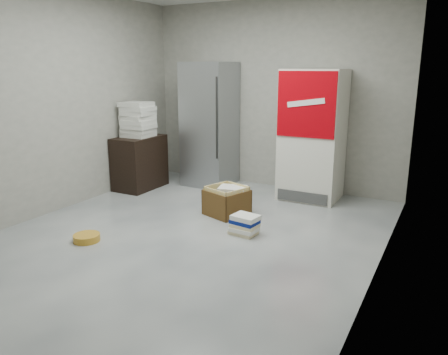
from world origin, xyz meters
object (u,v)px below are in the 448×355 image
coke_cooler (312,135)px  phonebook_stack_main (233,200)px  cardboard_box (227,203)px  steel_fridge (210,125)px  wood_shelf (140,162)px

coke_cooler → phonebook_stack_main: size_ratio=4.38×
coke_cooler → cardboard_box: (-0.70, -1.22, -0.75)m
steel_fridge → cardboard_box: size_ratio=3.28×
phonebook_stack_main → cardboard_box: 0.11m
wood_shelf → cardboard_box: wood_shelf is taller
cardboard_box → wood_shelf: bearing=-176.5°
steel_fridge → wood_shelf: bearing=-138.7°
steel_fridge → cardboard_box: bearing=-52.3°
wood_shelf → cardboard_box: size_ratio=1.38×
steel_fridge → phonebook_stack_main: (0.98, -1.12, -0.78)m
coke_cooler → phonebook_stack_main: bearing=-121.0°
coke_cooler → steel_fridge: bearing=179.8°
steel_fridge → cardboard_box: steel_fridge is taller
steel_fridge → wood_shelf: (-0.83, -0.73, -0.55)m
wood_shelf → phonebook_stack_main: 1.86m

